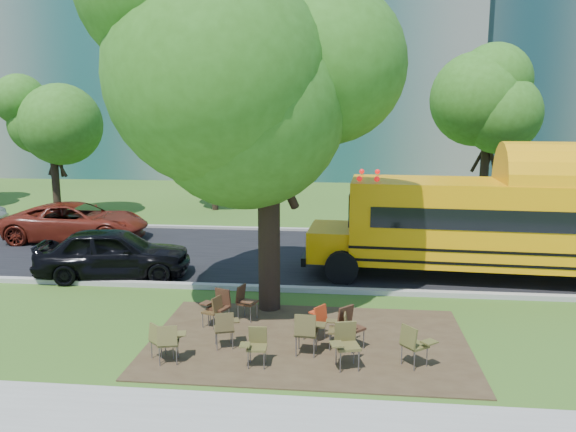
# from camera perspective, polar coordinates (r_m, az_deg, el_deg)

# --- Properties ---
(ground) EXTENTS (160.00, 160.00, 0.00)m
(ground) POSITION_cam_1_polar(r_m,az_deg,el_deg) (13.33, -2.16, -11.63)
(ground) COLOR #33561A
(ground) RESTS_ON ground
(dirt_patch) EXTENTS (7.00, 4.50, 0.03)m
(dirt_patch) POSITION_cam_1_polar(r_m,az_deg,el_deg) (12.77, 2.07, -12.59)
(dirt_patch) COLOR #382819
(dirt_patch) RESTS_ON ground
(asphalt_road) EXTENTS (80.00, 8.00, 0.04)m
(asphalt_road) POSITION_cam_1_polar(r_m,az_deg,el_deg) (19.94, 0.69, -4.00)
(asphalt_road) COLOR black
(asphalt_road) RESTS_ON ground
(kerb_near) EXTENTS (80.00, 0.25, 0.14)m
(kerb_near) POSITION_cam_1_polar(r_m,az_deg,el_deg) (16.10, -0.64, -7.39)
(kerb_near) COLOR gray
(kerb_near) RESTS_ON ground
(kerb_far) EXTENTS (80.00, 0.25, 0.14)m
(kerb_far) POSITION_cam_1_polar(r_m,az_deg,el_deg) (23.90, 1.61, -1.42)
(kerb_far) COLOR gray
(kerb_far) RESTS_ON ground
(building_main) EXTENTS (38.00, 16.00, 22.00)m
(building_main) POSITION_cam_1_polar(r_m,az_deg,el_deg) (49.56, -5.68, 17.44)
(building_main) COLOR slate
(building_main) RESTS_ON ground
(bg_tree_0) EXTENTS (5.20, 5.20, 7.18)m
(bg_tree_0) POSITION_cam_1_polar(r_m,az_deg,el_deg) (28.74, -22.93, 8.82)
(bg_tree_0) COLOR black
(bg_tree_0) RESTS_ON ground
(bg_tree_2) EXTENTS (4.80, 4.80, 6.62)m
(bg_tree_2) POSITION_cam_1_polar(r_m,az_deg,el_deg) (29.03, -7.59, 8.86)
(bg_tree_2) COLOR black
(bg_tree_2) RESTS_ON ground
(bg_tree_3) EXTENTS (5.60, 5.60, 7.84)m
(bg_tree_3) POSITION_cam_1_polar(r_m,az_deg,el_deg) (26.94, 19.66, 9.96)
(bg_tree_3) COLOR black
(bg_tree_3) RESTS_ON ground
(main_tree) EXTENTS (7.20, 7.20, 9.64)m
(main_tree) POSITION_cam_1_polar(r_m,az_deg,el_deg) (13.88, -2.04, 14.65)
(main_tree) COLOR black
(main_tree) RESTS_ON ground
(school_bus) EXTENTS (12.44, 3.45, 3.01)m
(school_bus) POSITION_cam_1_polar(r_m,az_deg,el_deg) (18.13, 23.75, -0.81)
(school_bus) COLOR orange
(school_bus) RESTS_ON ground
(chair_0) EXTENTS (0.58, 0.61, 0.86)m
(chair_0) POSITION_cam_1_polar(r_m,az_deg,el_deg) (11.78, -11.97, -12.16)
(chair_0) COLOR brown
(chair_0) RESTS_ON ground
(chair_1) EXTENTS (0.70, 0.55, 0.81)m
(chair_1) POSITION_cam_1_polar(r_m,az_deg,el_deg) (11.96, -12.84, -11.99)
(chair_1) COLOR brown
(chair_1) RESTS_ON ground
(chair_2) EXTENTS (0.58, 0.64, 0.86)m
(chair_2) POSITION_cam_1_polar(r_m,az_deg,el_deg) (12.29, -6.40, -11.03)
(chair_2) COLOR #45391D
(chair_2) RESTS_ON ground
(chair_3) EXTENTS (0.52, 0.49, 0.80)m
(chair_3) POSITION_cam_1_polar(r_m,az_deg,el_deg) (11.48, -3.27, -12.74)
(chair_3) COLOR #4D4721
(chair_3) RESTS_ON ground
(chair_4) EXTENTS (0.65, 0.56, 0.96)m
(chair_4) POSITION_cam_1_polar(r_m,az_deg,el_deg) (11.86, 1.98, -11.45)
(chair_4) COLOR #443D1D
(chair_4) RESTS_ON ground
(chair_5) EXTENTS (0.64, 0.68, 0.94)m
(chair_5) POSITION_cam_1_polar(r_m,az_deg,el_deg) (11.40, 5.86, -12.50)
(chair_5) COLOR brown
(chair_5) RESTS_ON ground
(chair_6) EXTENTS (0.49, 0.55, 0.83)m
(chair_6) POSITION_cam_1_polar(r_m,az_deg,el_deg) (12.27, 5.33, -11.11)
(chair_6) COLOR #4A3F20
(chair_6) RESTS_ON ground
(chair_7) EXTENTS (0.76, 0.60, 0.89)m
(chair_7) POSITION_cam_1_polar(r_m,az_deg,el_deg) (11.64, 12.67, -12.38)
(chair_7) COLOR #4B4920
(chair_7) RESTS_ON ground
(chair_8) EXTENTS (0.50, 0.64, 0.79)m
(chair_8) POSITION_cam_1_polar(r_m,az_deg,el_deg) (13.46, -7.53, -9.26)
(chair_8) COLOR #473319
(chair_8) RESTS_ON ground
(chair_9) EXTENTS (0.72, 0.56, 0.89)m
(chair_9) POSITION_cam_1_polar(r_m,az_deg,el_deg) (13.58, -7.03, -8.80)
(chair_9) COLOR #3D2315
(chair_9) RESTS_ON ground
(chair_10) EXTENTS (0.53, 0.68, 0.87)m
(chair_10) POSITION_cam_1_polar(r_m,az_deg,el_deg) (13.84, -4.39, -8.42)
(chair_10) COLOR #452918
(chair_10) RESTS_ON ground
(chair_11) EXTENTS (0.57, 0.73, 0.85)m
(chair_11) POSITION_cam_1_polar(r_m,az_deg,el_deg) (12.63, 2.95, -10.36)
(chair_11) COLOR #B53213
(chair_11) RESTS_ON ground
(chair_12) EXTENTS (0.63, 0.80, 0.93)m
(chair_12) POSITION_cam_1_polar(r_m,az_deg,el_deg) (12.26, 6.22, -10.83)
(chair_12) COLOR #3C2215
(chair_12) RESTS_ON ground
(black_car) EXTENTS (4.84, 2.60, 1.57)m
(black_car) POSITION_cam_1_polar(r_m,az_deg,el_deg) (18.01, -17.27, -3.58)
(black_car) COLOR black
(black_car) RESTS_ON ground
(bg_car_red) EXTENTS (5.61, 2.92, 1.51)m
(bg_car_red) POSITION_cam_1_polar(r_m,az_deg,el_deg) (23.64, -20.62, -0.55)
(bg_car_red) COLOR #59190F
(bg_car_red) RESTS_ON ground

